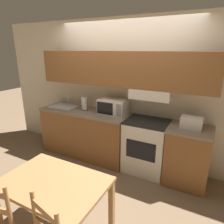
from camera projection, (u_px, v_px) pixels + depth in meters
The scene contains 10 objects.
ground_plane at pixel (122, 155), 4.00m from camera, with size 16.00×16.00×0.00m, color #7F664C.
wall_back at pixel (123, 83), 3.50m from camera, with size 5.49×0.38×2.55m.
lower_counter_main at pixel (85, 133), 3.91m from camera, with size 1.77×0.59×0.91m.
lower_counter_right_stub at pixel (187, 156), 3.07m from camera, with size 0.64×0.59×0.91m.
stove_range at pixel (146, 146), 3.38m from camera, with size 0.69×0.56×0.91m.
microwave at pixel (113, 107), 3.55m from camera, with size 0.50×0.34×0.27m.
toaster at pixel (191, 123), 2.91m from camera, with size 0.31×0.20×0.17m.
sink_basin at pixel (64, 106), 3.99m from camera, with size 0.53×0.39×0.23m.
paper_towel_roll at pixel (84, 104), 3.79m from camera, with size 0.12×0.12×0.24m.
dining_table at pixel (54, 190), 2.06m from camera, with size 1.08×0.73×0.75m.
Camera 1 is at (1.46, -3.24, 2.04)m, focal length 32.00 mm.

